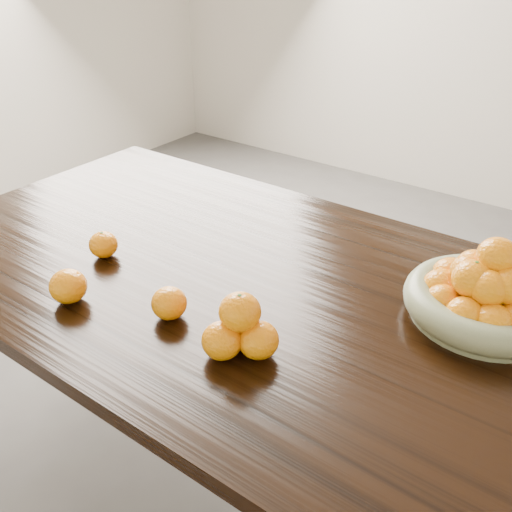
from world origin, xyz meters
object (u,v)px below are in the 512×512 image
Objects in this scene: loose_orange_0 at (103,245)px; dining_table at (271,316)px; fruit_bowl at (487,294)px; orange_pyramid at (240,328)px.

dining_table is at bearing 18.17° from loose_orange_0.
loose_orange_0 is at bearing -160.33° from fruit_bowl.
fruit_bowl is 2.27× the size of orange_pyramid.
fruit_bowl is 0.54m from orange_pyramid.
dining_table is at bearing -158.90° from fruit_bowl.
fruit_bowl is at bearing 21.10° from dining_table.
loose_orange_0 is at bearing -161.83° from dining_table.
orange_pyramid is 2.07× the size of loose_orange_0.
fruit_bowl reaches higher than orange_pyramid.
orange_pyramid is (-0.36, -0.40, -0.01)m from fruit_bowl.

